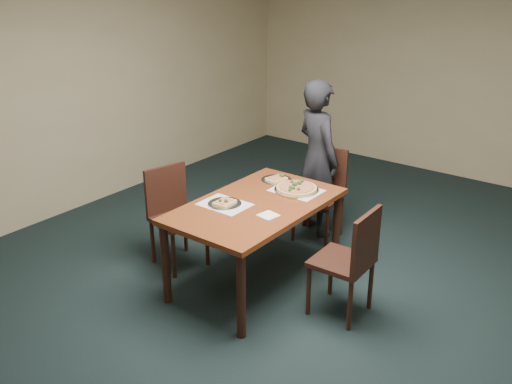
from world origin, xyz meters
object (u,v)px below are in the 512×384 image
Objects in this scene: dining_table at (256,213)px; chair_left at (173,210)px; chair_right at (351,257)px; diner at (318,158)px; chair_far at (322,188)px; slice_plate_near at (225,203)px; pizza_pan at (296,188)px; slice_plate_far at (277,179)px.

chair_left is (-0.83, -0.15, -0.14)m from dining_table.
diner is (-1.02, 1.16, 0.27)m from chair_right.
diner reaches higher than chair_left.
chair_left is (-0.79, -1.28, 0.00)m from chair_far.
chair_far is 1.35m from slice_plate_near.
diner is at bearing 108.54° from pizza_pan.
slice_plate_far reaches higher than dining_table.
chair_left is 3.25× the size of slice_plate_far.
dining_table is 0.89m from chair_right.
dining_table is 5.36× the size of slice_plate_near.
chair_right is 1.18m from slice_plate_far.
slice_plate_far is (0.02, 0.71, -0.00)m from slice_plate_near.
chair_far is 1.42m from chair_right.
dining_table is 1.65× the size of chair_right.
diner is at bearing -139.95° from chair_right.
slice_plate_near is at bearing -103.80° from chair_far.
dining_table is 0.28m from slice_plate_near.
chair_left is 1.54m from diner.
slice_plate_far is (-0.13, -0.60, 0.25)m from chair_far.
slice_plate_near is at bearing -116.16° from pizza_pan.
chair_left is at bearing 87.87° from diner.
chair_far is 1.00× the size of chair_right.
slice_plate_near reaches higher than dining_table.
chair_far and chair_right have the same top height.
slice_plate_far is at bearing -109.40° from chair_far.
chair_left and chair_right have the same top height.
chair_right is at bearing -26.85° from pizza_pan.
pizza_pan is 0.68m from slice_plate_near.
slice_plate_far is at bearing -116.40° from chair_right.
slice_plate_far is at bearing -31.54° from chair_left.
chair_right is 0.90m from pizza_pan.
dining_table is at bearing -67.17° from chair_left.
diner is 0.81m from pizza_pan.
chair_left is 2.33× the size of pizza_pan.
dining_table is 5.36× the size of slice_plate_far.
chair_right is (0.88, 0.05, -0.14)m from dining_table.
diner reaches higher than chair_right.
diner is (-0.11, 0.07, 0.27)m from chair_far.
diner reaches higher than chair_far.
chair_right reaches higher than slice_plate_near.
chair_far is at bearing -19.08° from chair_left.
pizza_pan is 1.40× the size of slice_plate_far.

